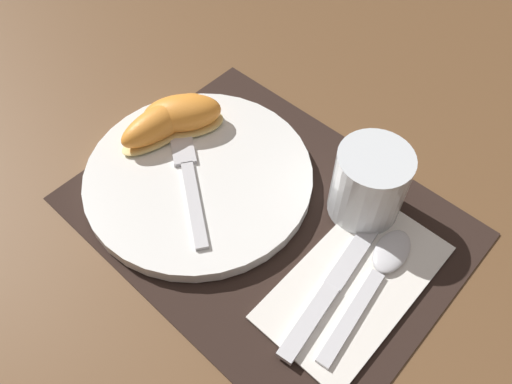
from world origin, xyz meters
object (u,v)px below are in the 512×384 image
Objects in this scene: juice_glass at (368,187)px; fork at (188,168)px; plate at (199,177)px; knife at (340,274)px; spoon at (381,268)px; citrus_wedge_0 at (183,115)px; citrus_wedge_1 at (164,122)px.

fork is at bearing -149.29° from juice_glass.
knife is at bearing 3.27° from plate.
spoon is (0.06, -0.05, -0.03)m from juice_glass.
spoon is 1.05× the size of fork.
knife is 0.21m from fork.
spoon is at bearing 12.11° from fork.
knife is at bearing -6.24° from citrus_wedge_0.
juice_glass is 0.20m from fork.
citrus_wedge_0 is (-0.07, 0.04, 0.03)m from plate.
citrus_wedge_1 is at bearing 167.13° from plate.
knife is (0.03, -0.09, -0.03)m from juice_glass.
spoon is 1.58× the size of citrus_wedge_0.
fork is (-0.24, -0.05, 0.01)m from spoon.
citrus_wedge_0 is 0.87× the size of citrus_wedge_1.
juice_glass is 0.80× the size of citrus_wedge_0.
citrus_wedge_0 reaches higher than plate.
fork is (-0.21, -0.02, 0.01)m from knife.
knife is at bearing -1.29° from citrus_wedge_1.
fork reaches higher than spoon.
juice_glass is at bearing 14.18° from citrus_wedge_0.
juice_glass is 0.09m from spoon.
citrus_wedge_0 reaches higher than spoon.
juice_glass is 0.25m from citrus_wedge_1.
spoon is at bearing 0.99° from citrus_wedge_0.
juice_glass is 0.51× the size of spoon.
citrus_wedge_1 is (-0.06, 0.02, 0.01)m from fork.
citrus_wedge_1 is (-0.27, 0.01, 0.03)m from knife.
citrus_wedge_0 is 0.02m from citrus_wedge_1.
citrus_wedge_0 is at bearing -179.01° from spoon.
juice_glass reaches higher than plate.
plate is 0.20m from knife.
juice_glass reaches higher than fork.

